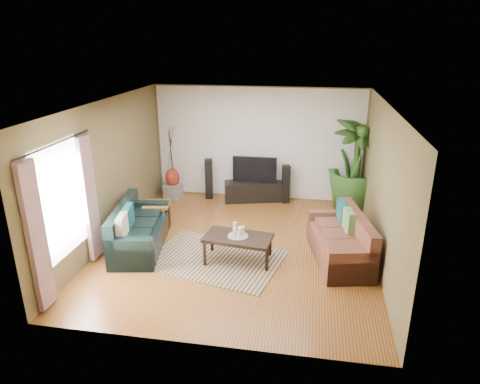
% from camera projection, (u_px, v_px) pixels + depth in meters
% --- Properties ---
extents(floor, '(5.50, 5.50, 0.00)m').
position_uv_depth(floor, '(238.00, 247.00, 8.11)').
color(floor, '#9B5F28').
rests_on(floor, ground).
extents(ceiling, '(5.50, 5.50, 0.00)m').
position_uv_depth(ceiling, '(238.00, 104.00, 7.18)').
color(ceiling, white).
rests_on(ceiling, ground).
extents(wall_back, '(5.00, 0.00, 5.00)m').
position_uv_depth(wall_back, '(258.00, 144.00, 10.19)').
color(wall_back, brown).
rests_on(wall_back, ground).
extents(wall_front, '(5.00, 0.00, 5.00)m').
position_uv_depth(wall_front, '(198.00, 252.00, 5.10)').
color(wall_front, brown).
rests_on(wall_front, ground).
extents(wall_left, '(0.00, 5.50, 5.50)m').
position_uv_depth(wall_left, '(107.00, 173.00, 8.04)').
color(wall_left, brown).
rests_on(wall_left, ground).
extents(wall_right, '(0.00, 5.50, 5.50)m').
position_uv_depth(wall_right, '(383.00, 188.00, 7.25)').
color(wall_right, brown).
rests_on(wall_right, ground).
extents(backwall_panel, '(4.90, 0.00, 4.90)m').
position_uv_depth(backwall_panel, '(258.00, 144.00, 10.18)').
color(backwall_panel, white).
rests_on(backwall_panel, ground).
extents(window_pane, '(0.00, 1.80, 1.80)m').
position_uv_depth(window_pane, '(61.00, 201.00, 6.54)').
color(window_pane, white).
rests_on(window_pane, ground).
extents(curtain_near, '(0.08, 0.35, 2.20)m').
position_uv_depth(curtain_near, '(37.00, 237.00, 5.92)').
color(curtain_near, gray).
rests_on(curtain_near, ground).
extents(curtain_far, '(0.08, 0.35, 2.20)m').
position_uv_depth(curtain_far, '(90.00, 199.00, 7.31)').
color(curtain_far, gray).
rests_on(curtain_far, ground).
extents(curtain_rod, '(0.03, 1.90, 0.03)m').
position_uv_depth(curtain_rod, '(55.00, 144.00, 6.22)').
color(curtain_rod, black).
rests_on(curtain_rod, ground).
extents(sofa_left, '(1.11, 1.98, 0.85)m').
position_uv_depth(sofa_left, '(140.00, 227.00, 7.98)').
color(sofa_left, black).
rests_on(sofa_left, floor).
extents(sofa_right, '(1.16, 1.93, 0.85)m').
position_uv_depth(sofa_right, '(340.00, 238.00, 7.55)').
color(sofa_right, brown).
rests_on(sofa_right, floor).
extents(area_rug, '(2.58, 2.09, 0.01)m').
position_uv_depth(area_rug, '(215.00, 259.00, 7.68)').
color(area_rug, tan).
rests_on(area_rug, floor).
extents(coffee_table, '(1.23, 0.77, 0.48)m').
position_uv_depth(coffee_table, '(238.00, 248.00, 7.57)').
color(coffee_table, black).
rests_on(coffee_table, floor).
extents(candle_tray, '(0.36, 0.36, 0.02)m').
position_uv_depth(candle_tray, '(238.00, 236.00, 7.48)').
color(candle_tray, gray).
rests_on(candle_tray, coffee_table).
extents(candle_tall, '(0.07, 0.07, 0.23)m').
position_uv_depth(candle_tall, '(235.00, 228.00, 7.48)').
color(candle_tall, beige).
rests_on(candle_tall, candle_tray).
extents(candle_mid, '(0.07, 0.07, 0.18)m').
position_uv_depth(candle_mid, '(240.00, 232.00, 7.40)').
color(candle_mid, white).
rests_on(candle_mid, candle_tray).
extents(candle_short, '(0.07, 0.07, 0.15)m').
position_uv_depth(candle_short, '(243.00, 230.00, 7.50)').
color(candle_short, beige).
rests_on(candle_short, candle_tray).
extents(tv_stand, '(1.49, 0.78, 0.48)m').
position_uv_depth(tv_stand, '(254.00, 191.00, 10.35)').
color(tv_stand, black).
rests_on(tv_stand, floor).
extents(television, '(1.05, 0.06, 0.62)m').
position_uv_depth(television, '(255.00, 169.00, 10.16)').
color(television, black).
rests_on(television, tv_stand).
extents(speaker_left, '(0.21, 0.23, 0.98)m').
position_uv_depth(speaker_left, '(209.00, 179.00, 10.44)').
color(speaker_left, black).
rests_on(speaker_left, floor).
extents(speaker_right, '(0.21, 0.23, 0.93)m').
position_uv_depth(speaker_right, '(286.00, 184.00, 10.15)').
color(speaker_right, black).
rests_on(speaker_right, floor).
extents(potted_plant, '(1.63, 1.63, 2.09)m').
position_uv_depth(potted_plant, '(354.00, 164.00, 9.71)').
color(potted_plant, '#264D19').
rests_on(potted_plant, floor).
extents(plant_pot, '(0.39, 0.39, 0.30)m').
position_uv_depth(plant_pot, '(351.00, 200.00, 10.02)').
color(plant_pot, black).
rests_on(plant_pot, floor).
extents(pedestal, '(0.43, 0.43, 0.37)m').
position_uv_depth(pedestal, '(173.00, 191.00, 10.51)').
color(pedestal, gray).
rests_on(pedestal, floor).
extents(vase, '(0.34, 0.34, 0.47)m').
position_uv_depth(vase, '(172.00, 178.00, 10.39)').
color(vase, maroon).
rests_on(vase, pedestal).
extents(side_table, '(0.60, 0.60, 0.54)m').
position_uv_depth(side_table, '(157.00, 216.00, 8.86)').
color(side_table, olive).
rests_on(side_table, floor).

